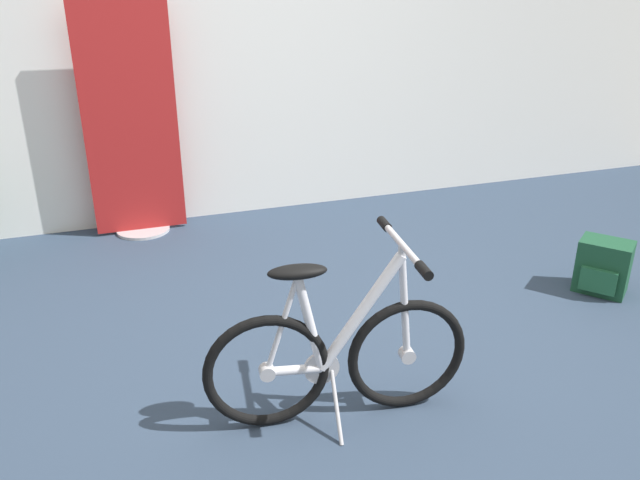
% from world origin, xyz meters
% --- Properties ---
extents(ground_plane, '(7.75, 7.75, 0.00)m').
position_xyz_m(ground_plane, '(0.00, 0.00, 0.00)').
color(ground_plane, '#2D3D51').
extents(back_wall, '(7.75, 0.10, 2.81)m').
position_xyz_m(back_wall, '(0.00, 2.23, 1.41)').
color(back_wall, white).
rests_on(back_wall, ground_plane).
extents(floor_banner_stand, '(0.60, 0.36, 1.51)m').
position_xyz_m(floor_banner_stand, '(-0.74, 2.01, 0.67)').
color(floor_banner_stand, '#B7B7BC').
rests_on(floor_banner_stand, ground_plane).
extents(folding_bike_foreground, '(1.04, 0.53, 0.75)m').
position_xyz_m(folding_bike_foreground, '(-0.17, -0.29, 0.29)').
color(folding_bike_foreground, black).
rests_on(folding_bike_foreground, ground_plane).
extents(backpack_on_floor, '(0.32, 0.33, 0.30)m').
position_xyz_m(backpack_on_floor, '(1.61, 0.23, 0.15)').
color(backpack_on_floor, '#19472D').
rests_on(backpack_on_floor, ground_plane).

